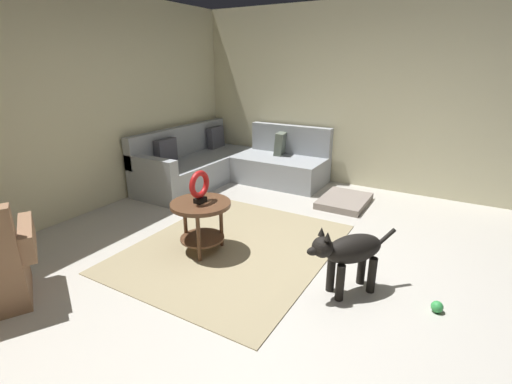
% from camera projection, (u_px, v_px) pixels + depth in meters
% --- Properties ---
extents(ground_plane, '(6.00, 6.00, 0.10)m').
position_uv_depth(ground_plane, '(287.00, 277.00, 3.42)').
color(ground_plane, beige).
extents(wall_back, '(6.00, 0.12, 2.70)m').
position_uv_depth(wall_back, '(67.00, 107.00, 4.34)').
color(wall_back, beige).
rests_on(wall_back, ground_plane).
extents(wall_right, '(0.12, 6.00, 2.70)m').
position_uv_depth(wall_right, '(377.00, 98.00, 5.34)').
color(wall_right, beige).
rests_on(wall_right, ground_plane).
extents(area_rug, '(2.30, 1.90, 0.01)m').
position_uv_depth(area_rug, '(234.00, 247.00, 3.85)').
color(area_rug, tan).
rests_on(area_rug, ground_plane).
extents(sectional_couch, '(2.20, 2.25, 0.88)m').
position_uv_depth(sectional_couch, '(228.00, 165.00, 5.88)').
color(sectional_couch, '#9EA3A8').
rests_on(sectional_couch, ground_plane).
extents(side_table, '(0.60, 0.60, 0.54)m').
position_uv_depth(side_table, '(201.00, 214.00, 3.65)').
color(side_table, brown).
rests_on(side_table, ground_plane).
extents(torus_sculpture, '(0.28, 0.08, 0.33)m').
position_uv_depth(torus_sculpture, '(200.00, 186.00, 3.55)').
color(torus_sculpture, black).
rests_on(torus_sculpture, side_table).
extents(dog_bed_mat, '(0.80, 0.60, 0.09)m').
position_uv_depth(dog_bed_mat, '(344.00, 201.00, 5.03)').
color(dog_bed_mat, gray).
rests_on(dog_bed_mat, ground_plane).
extents(dog, '(0.69, 0.57, 0.63)m').
position_uv_depth(dog, '(349.00, 252.00, 2.99)').
color(dog, black).
rests_on(dog, ground_plane).
extents(dog_toy_ball, '(0.09, 0.09, 0.09)m').
position_uv_depth(dog_toy_ball, '(437.00, 307.00, 2.85)').
color(dog_toy_ball, green).
rests_on(dog_toy_ball, ground_plane).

